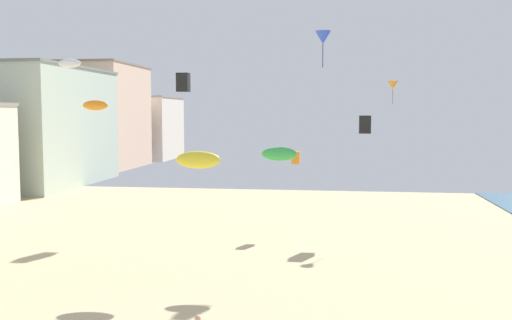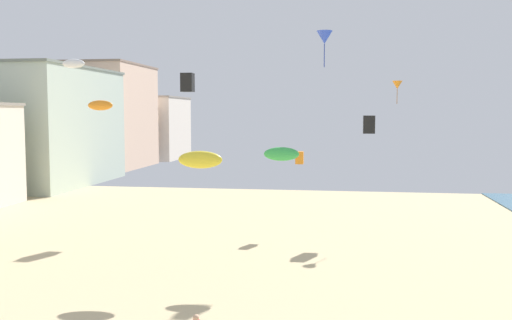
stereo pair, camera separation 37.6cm
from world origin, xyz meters
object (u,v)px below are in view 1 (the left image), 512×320
object	(u,v)px
kite_yellow_parafoil	(198,160)
kite_black_box_2	(365,124)
kite_orange_parafoil	(95,105)
kite_blue_delta	(323,38)
kite_orange_box	(296,158)
kite_green_parafoil	(279,154)
kite_orange_delta	(393,85)
kite_white_parafoil	(70,63)
kite_black_box	(183,82)

from	to	relation	value
kite_yellow_parafoil	kite_black_box_2	bearing A→B (deg)	54.50
kite_black_box_2	kite_orange_parafoil	bearing A→B (deg)	175.38
kite_blue_delta	kite_orange_box	size ratio (longest dim) A/B	1.89
kite_green_parafoil	kite_yellow_parafoil	size ratio (longest dim) A/B	0.82
kite_orange_delta	kite_black_box_2	bearing A→B (deg)	-139.42
kite_white_parafoil	kite_black_box_2	size ratio (longest dim) A/B	1.14
kite_blue_delta	kite_white_parafoil	world-z (taller)	kite_blue_delta
kite_blue_delta	kite_black_box_2	world-z (taller)	kite_blue_delta
kite_orange_delta	kite_orange_parafoil	bearing A→B (deg)	-179.80
kite_black_box_2	kite_orange_box	bearing A→B (deg)	-172.01
kite_black_box	kite_black_box_2	bearing A→B (deg)	-6.10
kite_blue_delta	kite_yellow_parafoil	xyz separation A→B (m)	(-6.93, 1.23, -6.48)
kite_orange_box	kite_black_box	bearing A→B (deg)	166.30
kite_black_box	kite_orange_box	bearing A→B (deg)	-13.70
kite_orange_box	kite_black_box_2	bearing A→B (deg)	7.99
kite_black_box	kite_black_box_2	size ratio (longest dim) A/B	1.12
kite_black_box	kite_black_box_2	world-z (taller)	kite_black_box
kite_blue_delta	kite_orange_box	distance (m)	16.34
kite_white_parafoil	kite_black_box_2	xyz separation A→B (m)	(20.09, 8.47, -4.23)
kite_orange_box	kite_orange_parafoil	bearing A→B (deg)	171.57
kite_orange_parafoil	kite_yellow_parafoil	size ratio (longest dim) A/B	0.89
kite_blue_delta	kite_orange_box	xyz separation A→B (m)	(-2.33, 14.41, -7.34)
kite_green_parafoil	kite_yellow_parafoil	xyz separation A→B (m)	(-4.39, -1.95, -0.23)
kite_blue_delta	kite_green_parafoil	distance (m)	7.46
kite_green_parafoil	kite_orange_parafoil	bearing A→B (deg)	141.40
kite_orange_parafoil	kite_yellow_parafoil	xyz separation A→B (m)	(12.92, -15.77, -3.30)
kite_blue_delta	kite_orange_box	bearing A→B (deg)	99.17
kite_yellow_parafoil	kite_green_parafoil	bearing A→B (deg)	24.00
kite_white_parafoil	kite_orange_box	world-z (taller)	kite_white_parafoil
kite_orange_delta	kite_orange_parafoil	world-z (taller)	kite_orange_delta
kite_orange_parafoil	kite_blue_delta	bearing A→B (deg)	-40.58
kite_orange_delta	kite_orange_box	distance (m)	9.88
kite_white_parafoil	kite_yellow_parafoil	distance (m)	12.98
kite_orange_delta	kite_blue_delta	bearing A→B (deg)	-107.11
kite_black_box	kite_black_box_2	xyz separation A→B (m)	(14.95, -1.60, -3.45)
kite_blue_delta	kite_black_box_2	xyz separation A→B (m)	(3.00, 15.15, -4.74)
kite_white_parafoil	kite_black_box_2	distance (m)	22.20
kite_black_box_2	kite_yellow_parafoil	xyz separation A→B (m)	(-9.93, -13.93, -1.74)
kite_orange_parafoil	kite_green_parafoil	bearing A→B (deg)	-38.60
kite_white_parafoil	kite_yellow_parafoil	bearing A→B (deg)	-28.27
kite_black_box	kite_orange_delta	xyz separation A→B (m)	(17.21, 0.34, -0.33)
kite_black_box	kite_orange_delta	size ratio (longest dim) A/B	0.86
kite_orange_delta	kite_orange_parafoil	xyz separation A→B (m)	(-25.11, -0.09, -1.56)
kite_black_box	kite_green_parafoil	size ratio (longest dim) A/B	0.75
kite_blue_delta	kite_yellow_parafoil	distance (m)	9.57
kite_orange_delta	kite_white_parafoil	size ratio (longest dim) A/B	1.15
kite_blue_delta	kite_orange_delta	size ratio (longest dim) A/B	1.01
kite_orange_parafoil	kite_orange_box	size ratio (longest dim) A/B	2.31
kite_black_box	kite_yellow_parafoil	xyz separation A→B (m)	(5.02, -15.52, -5.19)
kite_blue_delta	kite_yellow_parafoil	world-z (taller)	kite_blue_delta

